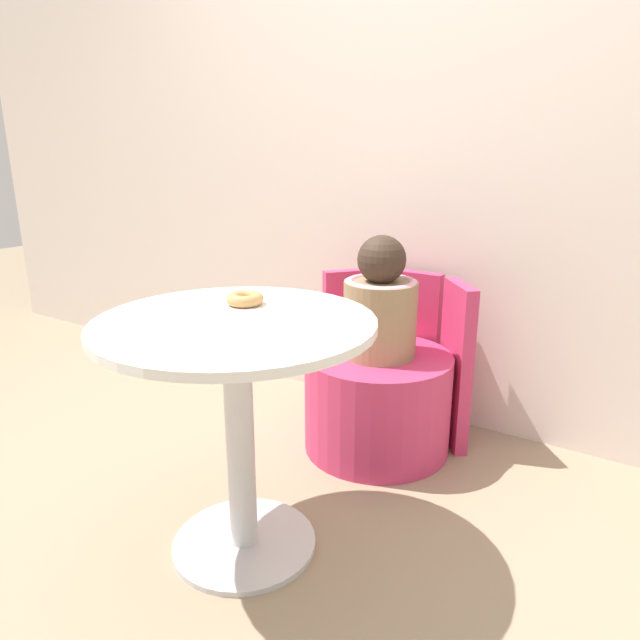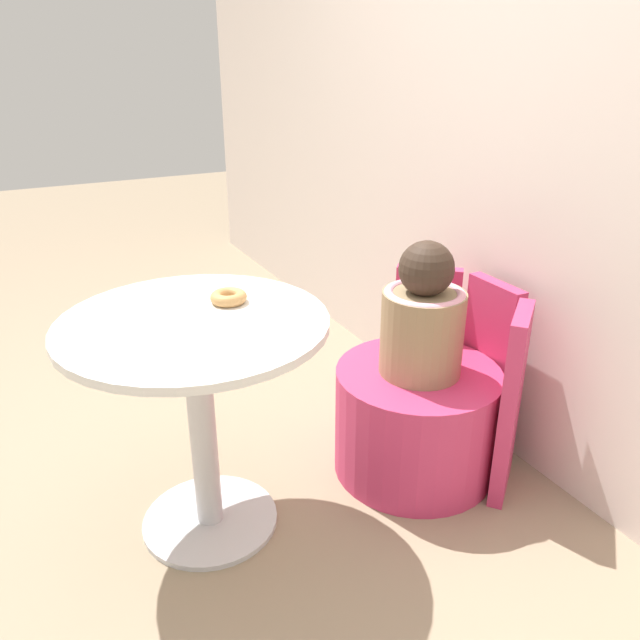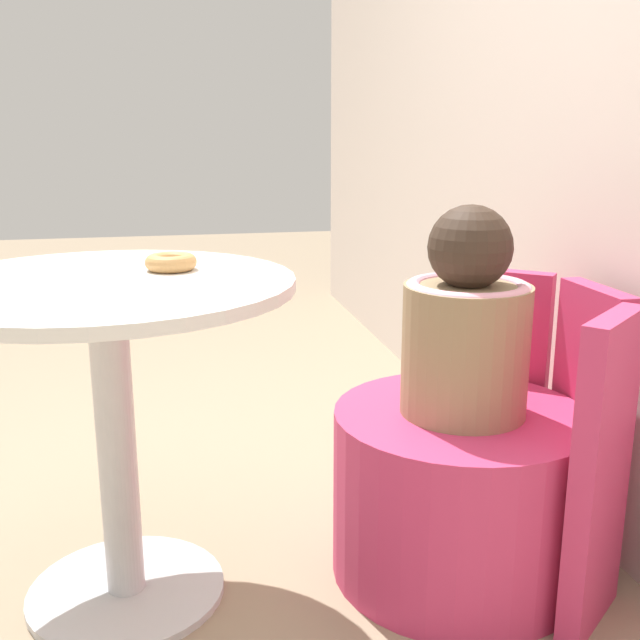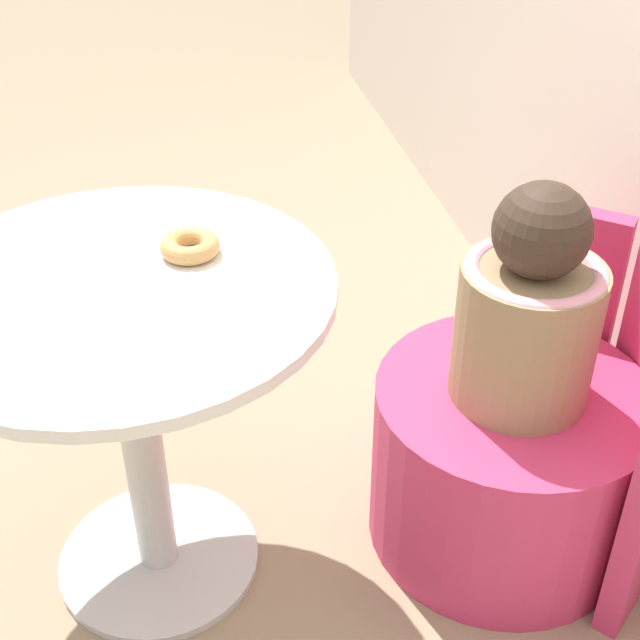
{
  "view_description": "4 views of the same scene",
  "coord_description": "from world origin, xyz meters",
  "px_view_note": "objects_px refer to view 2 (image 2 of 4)",
  "views": [
    {
      "loc": [
        0.95,
        -1.14,
        1.15
      ],
      "look_at": [
        0.03,
        0.29,
        0.64
      ],
      "focal_mm": 32.0,
      "sensor_mm": 36.0,
      "label": 1
    },
    {
      "loc": [
        1.54,
        -0.45,
        1.4
      ],
      "look_at": [
        -0.01,
        0.35,
        0.64
      ],
      "focal_mm": 35.0,
      "sensor_mm": 36.0,
      "label": 2
    },
    {
      "loc": [
        1.49,
        0.08,
        1.0
      ],
      "look_at": [
        0.05,
        0.39,
        0.63
      ],
      "focal_mm": 42.0,
      "sensor_mm": 36.0,
      "label": 3
    },
    {
      "loc": [
        1.31,
        0.03,
        1.53
      ],
      "look_at": [
        0.04,
        0.3,
        0.63
      ],
      "focal_mm": 50.0,
      "sensor_mm": 36.0,
      "label": 4
    }
  ],
  "objects_px": {
    "tub_chair": "(416,420)",
    "donut": "(229,297)",
    "round_table": "(198,378)",
    "child_figure": "(423,318)"
  },
  "relations": [
    {
      "from": "round_table",
      "to": "tub_chair",
      "type": "bearing_deg",
      "value": 85.68
    },
    {
      "from": "tub_chair",
      "to": "donut",
      "type": "xyz_separation_m",
      "value": [
        -0.13,
        -0.62,
        0.53
      ]
    },
    {
      "from": "child_figure",
      "to": "tub_chair",
      "type": "bearing_deg",
      "value": 180.0
    },
    {
      "from": "round_table",
      "to": "tub_chair",
      "type": "relative_size",
      "value": 1.33
    },
    {
      "from": "round_table",
      "to": "child_figure",
      "type": "relative_size",
      "value": 1.66
    },
    {
      "from": "round_table",
      "to": "donut",
      "type": "distance_m",
      "value": 0.25
    },
    {
      "from": "donut",
      "to": "round_table",
      "type": "bearing_deg",
      "value": -60.59
    },
    {
      "from": "tub_chair",
      "to": "donut",
      "type": "distance_m",
      "value": 0.83
    },
    {
      "from": "round_table",
      "to": "tub_chair",
      "type": "distance_m",
      "value": 0.82
    },
    {
      "from": "round_table",
      "to": "donut",
      "type": "height_order",
      "value": "donut"
    }
  ]
}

